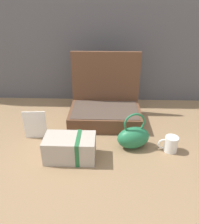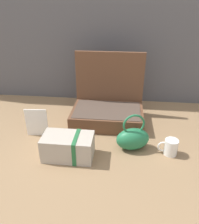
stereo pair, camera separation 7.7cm
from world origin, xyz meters
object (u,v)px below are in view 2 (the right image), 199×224
(open_suitcase, at_px, (108,107))
(cream_toiletry_bag, at_px, (69,147))
(info_card_left, at_px, (37,123))
(coffee_mug, at_px, (170,147))
(teal_pouch_handbag, at_px, (133,138))

(open_suitcase, bearing_deg, cream_toiletry_bag, -112.40)
(open_suitcase, bearing_deg, info_card_left, -149.92)
(open_suitcase, distance_m, coffee_mug, 0.48)
(open_suitcase, xyz_separation_m, info_card_left, (-0.40, -0.23, -0.01))
(coffee_mug, height_order, info_card_left, info_card_left)
(teal_pouch_handbag, height_order, coffee_mug, teal_pouch_handbag)
(teal_pouch_handbag, bearing_deg, coffee_mug, -8.18)
(open_suitcase, xyz_separation_m, cream_toiletry_bag, (-0.17, -0.40, -0.03))
(coffee_mug, distance_m, info_card_left, 0.75)
(cream_toiletry_bag, distance_m, coffee_mug, 0.52)
(open_suitcase, xyz_separation_m, teal_pouch_handbag, (0.16, -0.30, -0.03))
(teal_pouch_handbag, bearing_deg, cream_toiletry_bag, -162.14)
(cream_toiletry_bag, relative_size, coffee_mug, 2.43)
(open_suitcase, height_order, cream_toiletry_bag, open_suitcase)
(teal_pouch_handbag, xyz_separation_m, info_card_left, (-0.55, 0.07, 0.02))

